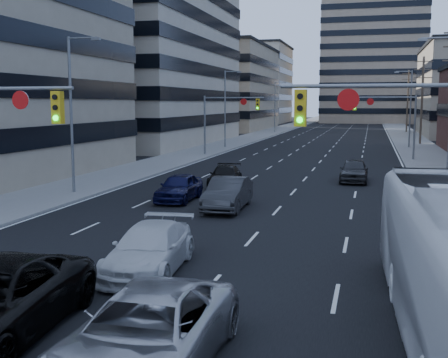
% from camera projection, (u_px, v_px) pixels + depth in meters
% --- Properties ---
extents(road_surface, '(18.00, 300.00, 0.02)m').
position_uv_depth(road_surface, '(345.00, 125.00, 135.52)').
color(road_surface, black).
rests_on(road_surface, ground).
extents(sidewalk_left, '(5.00, 300.00, 0.15)m').
position_uv_depth(sidewalk_left, '(298.00, 124.00, 138.41)').
color(sidewalk_left, slate).
rests_on(sidewalk_left, ground).
extents(sidewalk_right, '(5.00, 300.00, 0.15)m').
position_uv_depth(sidewalk_right, '(395.00, 125.00, 132.62)').
color(sidewalk_right, slate).
rests_on(sidewalk_right, ground).
extents(office_left_mid, '(26.00, 34.00, 28.00)m').
position_uv_depth(office_left_mid, '(113.00, 36.00, 73.34)').
color(office_left_mid, '#ADA089').
rests_on(office_left_mid, ground).
extents(office_left_far, '(20.00, 30.00, 16.00)m').
position_uv_depth(office_left_far, '(216.00, 89.00, 111.73)').
color(office_left_far, gray).
rests_on(office_left_far, ground).
extents(apartment_tower, '(26.00, 26.00, 58.00)m').
position_uv_depth(apartment_tower, '(375.00, 13.00, 149.26)').
color(apartment_tower, gray).
rests_on(apartment_tower, ground).
extents(bg_block_left, '(24.00, 24.00, 20.00)m').
position_uv_depth(bg_block_left, '(242.00, 85.00, 150.80)').
color(bg_block_left, '#ADA089').
rests_on(bg_block_left, ground).
extents(signal_near_right, '(6.59, 0.33, 6.00)m').
position_uv_depth(signal_near_right, '(417.00, 137.00, 16.14)').
color(signal_near_right, slate).
rests_on(signal_near_right, ground).
extents(signal_far_left, '(6.09, 0.33, 6.00)m').
position_uv_depth(signal_far_left, '(227.00, 113.00, 55.41)').
color(signal_far_left, slate).
rests_on(signal_far_left, ground).
extents(signal_far_right, '(6.09, 0.33, 6.00)m').
position_uv_depth(signal_far_right, '(389.00, 114.00, 51.54)').
color(signal_far_right, slate).
rests_on(signal_far_right, ground).
extents(utility_pole_midblock, '(2.20, 0.28, 11.00)m').
position_uv_depth(utility_pole_midblock, '(422.00, 99.00, 70.34)').
color(utility_pole_midblock, '#4C3D2D').
rests_on(utility_pole_midblock, ground).
extents(utility_pole_distant, '(2.20, 0.28, 11.00)m').
position_uv_depth(utility_pole_distant, '(408.00, 100.00, 99.09)').
color(utility_pole_distant, '#4C3D2D').
rests_on(utility_pole_distant, ground).
extents(streetlight_left_near, '(2.03, 0.22, 9.00)m').
position_uv_depth(streetlight_left_near, '(73.00, 107.00, 32.02)').
color(streetlight_left_near, slate).
rests_on(streetlight_left_near, ground).
extents(streetlight_left_mid, '(2.03, 0.22, 9.00)m').
position_uv_depth(streetlight_left_mid, '(226.00, 105.00, 65.57)').
color(streetlight_left_mid, slate).
rests_on(streetlight_left_mid, ground).
extents(streetlight_left_far, '(2.03, 0.22, 9.00)m').
position_uv_depth(streetlight_left_far, '(276.00, 104.00, 99.11)').
color(streetlight_left_far, slate).
rests_on(streetlight_left_far, ground).
extents(streetlight_right_near, '(2.03, 0.22, 9.00)m').
position_uv_depth(streetlight_right_near, '(448.00, 107.00, 31.61)').
color(streetlight_right_near, slate).
rests_on(streetlight_right_near, ground).
extents(streetlight_right_far, '(2.03, 0.22, 9.00)m').
position_uv_depth(streetlight_right_far, '(409.00, 105.00, 65.15)').
color(streetlight_right_far, slate).
rests_on(streetlight_right_far, ground).
extents(white_van, '(2.49, 5.23, 1.47)m').
position_uv_depth(white_van, '(150.00, 249.00, 17.69)').
color(white_van, silver).
rests_on(white_van, ground).
extents(silver_suv, '(2.70, 5.77, 1.60)m').
position_uv_depth(silver_suv, '(146.00, 334.00, 11.01)').
color(silver_suv, '#A7A7AB').
rests_on(silver_suv, ground).
extents(sedan_blue, '(1.84, 4.41, 1.49)m').
position_uv_depth(sedan_blue, '(179.00, 187.00, 30.48)').
color(sedan_blue, black).
rests_on(sedan_blue, ground).
extents(sedan_grey_center, '(1.82, 4.89, 1.60)m').
position_uv_depth(sedan_grey_center, '(228.00, 194.00, 28.03)').
color(sedan_grey_center, '#2B2B2D').
rests_on(sedan_grey_center, ground).
extents(sedan_black_far, '(2.39, 4.75, 1.32)m').
position_uv_depth(sedan_black_far, '(225.00, 176.00, 35.74)').
color(sedan_black_far, black).
rests_on(sedan_black_far, ground).
extents(sedan_grey_right, '(1.84, 4.54, 1.54)m').
position_uv_depth(sedan_grey_right, '(354.00, 171.00, 37.82)').
color(sedan_grey_right, '#2C2C2E').
rests_on(sedan_grey_right, ground).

